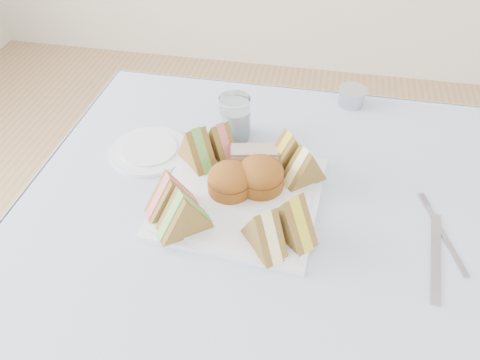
# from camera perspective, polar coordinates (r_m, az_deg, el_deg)

# --- Properties ---
(table) EXTENTS (0.90, 0.90, 0.74)m
(table) POSITION_cam_1_polar(r_m,az_deg,el_deg) (1.15, 3.78, -19.37)
(table) COLOR brown
(table) RESTS_ON floor
(tablecloth) EXTENTS (1.02, 1.02, 0.01)m
(tablecloth) POSITION_cam_1_polar(r_m,az_deg,el_deg) (0.84, 4.92, -7.11)
(tablecloth) COLOR silver
(tablecloth) RESTS_ON table
(serving_plate) EXTENTS (0.32, 0.32, 0.01)m
(serving_plate) POSITION_cam_1_polar(r_m,az_deg,el_deg) (0.90, -0.00, -2.09)
(serving_plate) COLOR white
(serving_plate) RESTS_ON tablecloth
(sandwich_fl_a) EXTENTS (0.11, 0.09, 0.09)m
(sandwich_fl_a) POSITION_cam_1_polar(r_m,az_deg,el_deg) (0.84, -8.44, -1.61)
(sandwich_fl_a) COLOR olive
(sandwich_fl_a) RESTS_ON serving_plate
(sandwich_fl_b) EXTENTS (0.11, 0.10, 0.09)m
(sandwich_fl_b) POSITION_cam_1_polar(r_m,az_deg,el_deg) (0.81, -6.93, -3.83)
(sandwich_fl_b) COLOR olive
(sandwich_fl_b) RESTS_ON serving_plate
(sandwich_fr_a) EXTENTS (0.11, 0.10, 0.09)m
(sandwich_fr_a) POSITION_cam_1_polar(r_m,az_deg,el_deg) (0.80, 6.26, -4.34)
(sandwich_fr_a) COLOR olive
(sandwich_fr_a) RESTS_ON serving_plate
(sandwich_fr_b) EXTENTS (0.09, 0.10, 0.08)m
(sandwich_fr_b) POSITION_cam_1_polar(r_m,az_deg,el_deg) (0.78, 3.02, -5.93)
(sandwich_fr_b) COLOR olive
(sandwich_fr_b) RESTS_ON serving_plate
(sandwich_bl_a) EXTENTS (0.10, 0.10, 0.09)m
(sandwich_bl_a) POSITION_cam_1_polar(r_m,az_deg,el_deg) (0.94, -5.30, 4.18)
(sandwich_bl_a) COLOR olive
(sandwich_bl_a) RESTS_ON serving_plate
(sandwich_bl_b) EXTENTS (0.09, 0.09, 0.08)m
(sandwich_bl_b) POSITION_cam_1_polar(r_m,az_deg,el_deg) (0.96, -2.44, 4.99)
(sandwich_bl_b) COLOR olive
(sandwich_bl_b) RESTS_ON serving_plate
(sandwich_br_a) EXTENTS (0.09, 0.09, 0.08)m
(sandwich_br_a) POSITION_cam_1_polar(r_m,az_deg,el_deg) (0.91, 7.86, 1.80)
(sandwich_br_a) COLOR olive
(sandwich_br_a) RESTS_ON serving_plate
(sandwich_br_b) EXTENTS (0.10, 0.09, 0.08)m
(sandwich_br_b) POSITION_cam_1_polar(r_m,az_deg,el_deg) (0.94, 5.97, 3.70)
(sandwich_br_b) COLOR olive
(sandwich_br_b) RESTS_ON serving_plate
(scone_left) EXTENTS (0.09, 0.09, 0.06)m
(scone_left) POSITION_cam_1_polar(r_m,az_deg,el_deg) (0.88, -1.24, 0.02)
(scone_left) COLOR #9A4D17
(scone_left) RESTS_ON serving_plate
(scone_right) EXTENTS (0.12, 0.12, 0.06)m
(scone_right) POSITION_cam_1_polar(r_m,az_deg,el_deg) (0.89, 2.51, 0.61)
(scone_right) COLOR #9A4D17
(scone_right) RESTS_ON serving_plate
(pastry_slice) EXTENTS (0.10, 0.06, 0.04)m
(pastry_slice) POSITION_cam_1_polar(r_m,az_deg,el_deg) (0.94, 1.73, 2.78)
(pastry_slice) COLOR beige
(pastry_slice) RESTS_ON serving_plate
(side_plate) EXTENTS (0.20, 0.20, 0.01)m
(side_plate) POSITION_cam_1_polar(r_m,az_deg,el_deg) (1.02, -10.99, 3.50)
(side_plate) COLOR white
(side_plate) RESTS_ON tablecloth
(water_glass) EXTENTS (0.07, 0.07, 0.10)m
(water_glass) POSITION_cam_1_polar(r_m,az_deg,el_deg) (1.03, -0.63, 7.61)
(water_glass) COLOR white
(water_glass) RESTS_ON tablecloth
(tea_strainer) EXTENTS (0.09, 0.09, 0.04)m
(tea_strainer) POSITION_cam_1_polar(r_m,az_deg,el_deg) (1.18, 13.45, 9.76)
(tea_strainer) COLOR #A5A4BC
(tea_strainer) RESTS_ON tablecloth
(knife) EXTENTS (0.04, 0.20, 0.00)m
(knife) POSITION_cam_1_polar(r_m,az_deg,el_deg) (0.87, 22.75, -8.54)
(knife) COLOR #A5A4BC
(knife) RESTS_ON tablecloth
(fork) EXTENTS (0.06, 0.16, 0.00)m
(fork) POSITION_cam_1_polar(r_m,az_deg,el_deg) (0.91, 23.80, -6.63)
(fork) COLOR #A5A4BC
(fork) RESTS_ON tablecloth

